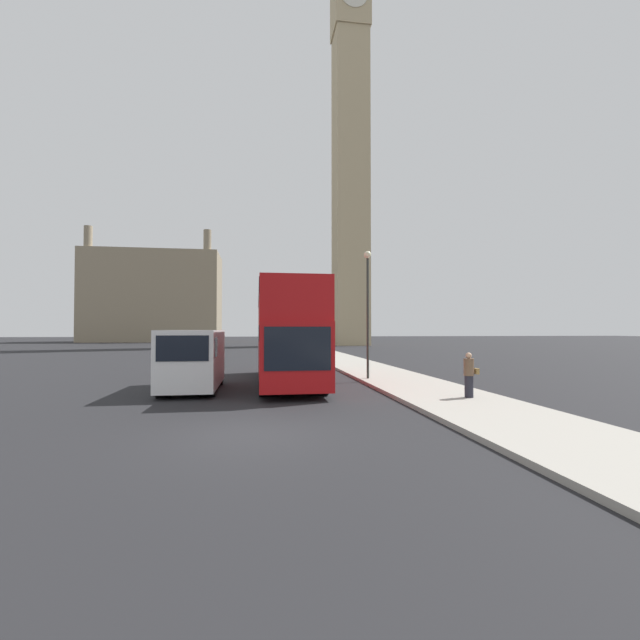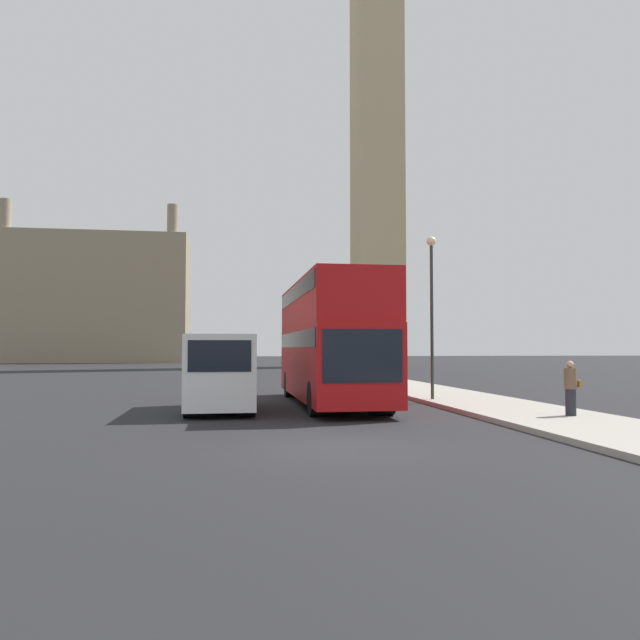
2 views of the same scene
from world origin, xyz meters
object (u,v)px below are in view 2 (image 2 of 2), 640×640
red_double_decker_bus (330,337)px  white_van (220,371)px  street_lamp (432,293)px  clock_tower (376,55)px  pedestrian (571,388)px

red_double_decker_bus → white_van: size_ratio=2.10×
red_double_decker_bus → white_van: (-3.95, -1.90, -1.16)m
white_van → street_lamp: street_lamp is taller
clock_tower → street_lamp: size_ratio=11.64×
white_van → street_lamp: size_ratio=0.84×
white_van → pedestrian: (9.83, -4.12, -0.40)m
clock_tower → street_lamp: clock_tower is taller
pedestrian → street_lamp: (-1.97, 6.16, 3.22)m
white_van → clock_tower: bearing=70.5°
pedestrian → street_lamp: size_ratio=0.25×
white_van → pedestrian: 10.67m
white_van → street_lamp: 8.60m
red_double_decker_bus → pedestrian: bearing=-45.6°
clock_tower → white_van: clock_tower is taller
red_double_decker_bus → white_van: bearing=-154.3°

